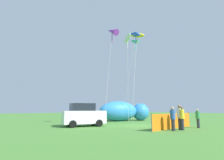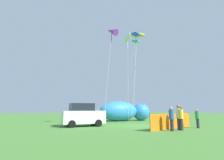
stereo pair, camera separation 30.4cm
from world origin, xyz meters
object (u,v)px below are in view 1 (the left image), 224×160
object	(u,v)px
parked_car	(84,115)
kite_yellow_hero	(137,36)
spectator_in_black_shirt	(180,116)
inflatable_cat	(124,112)
kite_white_ghost	(127,39)
kite_teal_diamond	(135,43)
kite_blue_box	(135,37)
folding_chair	(163,119)
kite_purple_delta	(112,32)
spectator_in_green_shirt	(182,117)
spectator_in_blue_shirt	(173,118)
spectator_in_grey_shirt	(198,117)

from	to	relation	value
parked_car	kite_yellow_hero	size ratio (longest dim) A/B	0.34
parked_car	spectator_in_black_shirt	size ratio (longest dim) A/B	2.16
inflatable_cat	kite_white_ghost	bearing A→B (deg)	-104.06
kite_teal_diamond	kite_blue_box	bearing A→B (deg)	-134.84
folding_chair	kite_yellow_hero	size ratio (longest dim) A/B	0.08
kite_blue_box	spectator_in_black_shirt	bearing A→B (deg)	-111.29
kite_purple_delta	folding_chair	bearing A→B (deg)	-27.60
spectator_in_black_shirt	kite_yellow_hero	bearing A→B (deg)	65.01
kite_white_ghost	kite_teal_diamond	world-z (taller)	kite_teal_diamond
parked_car	kite_blue_box	world-z (taller)	kite_blue_box
parked_car	spectator_in_green_shirt	bearing A→B (deg)	-43.92
kite_blue_box	kite_yellow_hero	bearing A→B (deg)	28.14
parked_car	kite_white_ghost	size ratio (longest dim) A/B	0.37
folding_chair	kite_blue_box	bearing A→B (deg)	-16.16
inflatable_cat	kite_yellow_hero	xyz separation A→B (m)	(0.60, -2.25, 10.19)
kite_yellow_hero	spectator_in_black_shirt	bearing A→B (deg)	-114.99
kite_white_ghost	kite_blue_box	bearing A→B (deg)	-20.16
spectator_in_blue_shirt	kite_white_ghost	world-z (taller)	kite_white_ghost
spectator_in_blue_shirt	kite_white_ghost	bearing A→B (deg)	70.25
kite_purple_delta	spectator_in_green_shirt	bearing A→B (deg)	-72.93
spectator_in_blue_shirt	kite_blue_box	distance (m)	13.14
folding_chair	inflatable_cat	world-z (taller)	inflatable_cat
kite_yellow_hero	spectator_in_blue_shirt	bearing A→B (deg)	-120.22
spectator_in_green_shirt	spectator_in_blue_shirt	bearing A→B (deg)	172.68
spectator_in_green_shirt	kite_purple_delta	size ratio (longest dim) A/B	0.17
inflatable_cat	folding_chair	bearing A→B (deg)	-79.63
spectator_in_blue_shirt	kite_teal_diamond	world-z (taller)	kite_teal_diamond
spectator_in_blue_shirt	folding_chair	bearing A→B (deg)	45.42
kite_white_ghost	kite_yellow_hero	size ratio (longest dim) A/B	0.92
spectator_in_blue_shirt	kite_purple_delta	xyz separation A→B (m)	(-0.96, 6.16, 8.73)
spectator_in_blue_shirt	kite_blue_box	bearing A→B (deg)	62.85
spectator_in_black_shirt	kite_white_ghost	distance (m)	12.50
inflatable_cat	spectator_in_green_shirt	xyz separation A→B (m)	(-3.12, -10.41, -0.23)
folding_chair	spectator_in_black_shirt	distance (m)	4.62
spectator_in_green_shirt	parked_car	bearing A→B (deg)	123.33
kite_purple_delta	kite_teal_diamond	xyz separation A→B (m)	(6.71, 3.31, 1.30)
parked_car	spectator_in_grey_shirt	distance (m)	10.00
spectator_in_blue_shirt	kite_purple_delta	distance (m)	10.73
spectator_in_grey_shirt	spectator_in_green_shirt	world-z (taller)	spectator_in_green_shirt
spectator_in_grey_shirt	inflatable_cat	bearing A→B (deg)	86.61
kite_purple_delta	kite_yellow_hero	bearing A→B (deg)	18.40
spectator_in_black_shirt	parked_car	bearing A→B (deg)	123.87
spectator_in_grey_shirt	folding_chair	bearing A→B (deg)	86.88
spectator_in_black_shirt	kite_yellow_hero	world-z (taller)	kite_yellow_hero
folding_chair	kite_teal_diamond	world-z (taller)	kite_teal_diamond
spectator_in_green_shirt	kite_white_ghost	bearing A→B (deg)	76.79
spectator_in_black_shirt	kite_teal_diamond	bearing A→B (deg)	63.07
spectator_in_blue_shirt	spectator_in_green_shirt	xyz separation A→B (m)	(0.97, -0.12, 0.02)
kite_purple_delta	kite_teal_diamond	bearing A→B (deg)	26.27
inflatable_cat	spectator_in_grey_shirt	distance (m)	10.36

